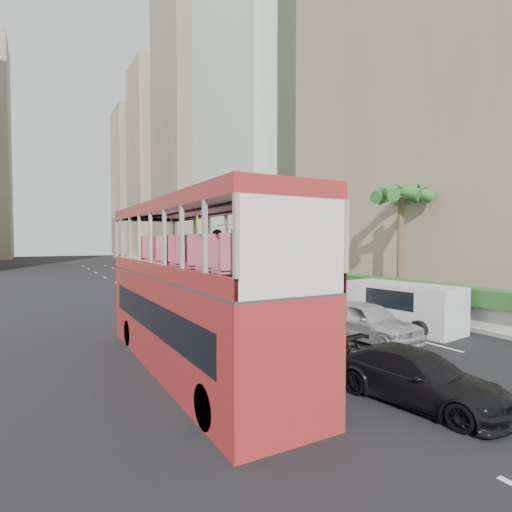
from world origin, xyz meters
TOP-DOWN VIEW (x-y plane):
  - ground_plane at (0.00, 0.00)m, footprint 200.00×200.00m
  - double_decker_bus at (-6.00, 0.00)m, footprint 2.50×11.00m
  - car_silver_lane_a at (-2.05, 2.39)m, footprint 2.32×4.47m
  - car_silver_lane_b at (1.09, -0.18)m, footprint 2.10×4.61m
  - car_black at (-2.22, -5.18)m, footprint 2.46×4.54m
  - van_asset at (1.24, 19.36)m, footprint 3.04×5.36m
  - minibus_near at (1.24, 6.14)m, footprint 3.15×6.50m
  - minibus_far at (4.59, 11.93)m, footprint 2.89×7.02m
  - panel_van_near at (4.00, 0.60)m, footprint 2.56×5.16m
  - panel_van_far at (4.23, 22.27)m, footprint 2.50×5.64m
  - sidewalk at (9.00, 25.00)m, footprint 6.00×120.00m
  - kerb_wall at (6.20, 14.00)m, footprint 0.30×44.00m
  - hedge at (6.20, 14.00)m, footprint 1.10×44.00m
  - palm_tree at (7.80, 4.00)m, footprint 0.36×0.36m
  - shell_station at (10.00, 23.00)m, footprint 6.50×8.00m
  - tower_stripe at (18.00, 34.00)m, footprint 16.00×18.00m
  - tower_mid at (18.00, 58.00)m, footprint 16.00×16.00m
  - tower_far_a at (17.00, 82.00)m, footprint 14.00×14.00m
  - tower_far_b at (17.00, 104.00)m, footprint 14.00×14.00m

SIDE VIEW (x-z plane):
  - ground_plane at x=0.00m, z-range 0.00..0.00m
  - car_silver_lane_a at x=-2.05m, z-range -0.70..0.70m
  - car_silver_lane_b at x=1.09m, z-range -0.77..0.77m
  - car_black at x=-2.22m, z-range -0.62..0.62m
  - van_asset at x=1.24m, z-range -0.71..0.71m
  - sidewalk at x=9.00m, z-range 0.00..0.18m
  - kerb_wall at x=6.20m, z-range 0.18..1.18m
  - panel_van_near at x=4.00m, z-range 0.00..1.98m
  - panel_van_far at x=4.23m, z-range 0.00..2.21m
  - minibus_near at x=1.24m, z-range 0.00..2.76m
  - minibus_far at x=4.59m, z-range 0.00..3.03m
  - hedge at x=6.20m, z-range 1.18..1.88m
  - double_decker_bus at x=-6.00m, z-range 0.00..5.06m
  - shell_station at x=10.00m, z-range 0.00..5.50m
  - palm_tree at x=7.80m, z-range 0.18..6.58m
  - tower_far_b at x=17.00m, z-range 0.00..40.00m
  - tower_far_a at x=17.00m, z-range 0.00..44.00m
  - tower_mid at x=18.00m, z-range 0.00..50.00m
  - tower_stripe at x=18.00m, z-range 0.00..58.00m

